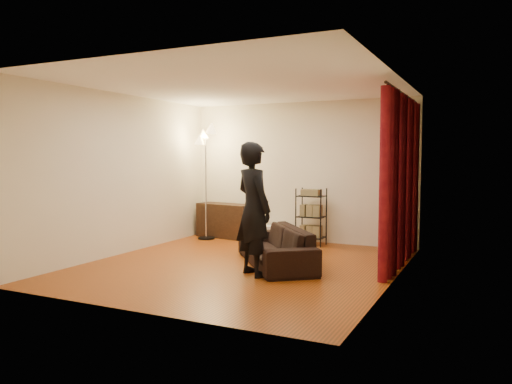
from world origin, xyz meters
The scene contains 14 objects.
floor centered at (0.00, 0.00, 0.00)m, with size 5.00×5.00×0.00m, color #983F0F.
ceiling centered at (0.00, 0.00, 2.70)m, with size 5.00×5.00×0.00m, color white.
wall_back centered at (0.00, 2.50, 1.35)m, with size 5.00×5.00×0.00m, color beige.
wall_front centered at (0.00, -2.50, 1.35)m, with size 5.00×5.00×0.00m, color beige.
wall_left centered at (-2.25, 0.00, 1.35)m, with size 5.00×5.00×0.00m, color beige.
wall_right centered at (2.25, 0.00, 1.35)m, with size 5.00×5.00×0.00m, color beige.
curtain_rod centered at (2.15, 1.12, 2.58)m, with size 0.04×0.04×2.65m, color black.
curtain centered at (2.13, 1.12, 1.28)m, with size 0.22×2.65×2.55m, color maroon, non-canonical shape.
sofa centered at (0.46, 0.24, 0.29)m, with size 1.98×0.77×0.58m, color black.
person centered at (0.43, -0.47, 0.92)m, with size 0.67×0.44×1.85m, color black.
media_cabinet centered at (-1.52, 2.23, 0.34)m, with size 1.18×0.44×0.69m, color #321E10.
storage_boxes centered at (-0.51, 2.31, 0.15)m, with size 0.35×0.28×0.29m, color silver, non-canonical shape.
wire_shelf centered at (0.36, 2.13, 0.53)m, with size 0.48×0.34×1.06m, color black, non-canonical shape.
floor_lamp centered at (-1.76, 1.87, 1.11)m, with size 0.40×0.40×2.21m, color silver, non-canonical shape.
Camera 1 is at (3.42, -6.62, 1.64)m, focal length 35.00 mm.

